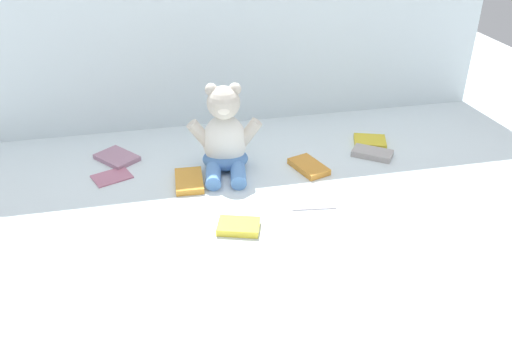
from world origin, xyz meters
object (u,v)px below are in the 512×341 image
at_px(book_case_1, 370,141).
at_px(book_case_2, 312,200).
at_px(book_case_3, 239,226).
at_px(book_case_7, 117,158).
at_px(teddy_bear, 225,139).
at_px(book_case_5, 309,167).
at_px(book_case_6, 372,153).
at_px(book_case_0, 112,176).
at_px(book_case_4, 189,181).

relative_size(book_case_1, book_case_2, 0.84).
distance_m(book_case_3, book_case_7, 0.55).
bearing_deg(teddy_bear, book_case_1, 16.13).
xyz_separation_m(book_case_2, book_case_3, (-0.22, -0.09, 0.00)).
height_order(book_case_5, book_case_6, same).
xyz_separation_m(book_case_1, book_case_5, (-0.26, -0.13, 0.00)).
bearing_deg(book_case_3, book_case_0, -118.96).
bearing_deg(book_case_4, book_case_3, 114.45).
bearing_deg(book_case_2, teddy_bear, 48.29).
relative_size(book_case_3, book_case_4, 0.79).
distance_m(book_case_2, book_case_4, 0.37).
distance_m(book_case_0, book_case_4, 0.24).
bearing_deg(book_case_3, book_case_7, -128.17).
distance_m(teddy_bear, book_case_4, 0.17).
xyz_separation_m(teddy_bear, book_case_7, (-0.33, 0.13, -0.09)).
bearing_deg(book_case_7, book_case_2, 107.04).
relative_size(teddy_bear, book_case_6, 2.18).
height_order(teddy_bear, book_case_4, teddy_bear).
relative_size(book_case_0, book_case_3, 1.02).
bearing_deg(book_case_0, book_case_7, -28.93).
height_order(book_case_4, book_case_5, same).
distance_m(book_case_4, book_case_6, 0.60).
xyz_separation_m(teddy_bear, book_case_3, (-0.02, -0.32, -0.09)).
relative_size(book_case_5, book_case_6, 1.03).
bearing_deg(book_case_5, book_case_1, -171.67).
height_order(book_case_6, book_case_7, book_case_6).
xyz_separation_m(book_case_2, book_case_4, (-0.33, 0.17, 0.00)).
distance_m(book_case_3, book_case_4, 0.28).
relative_size(book_case_3, book_case_6, 0.85).
distance_m(book_case_1, book_case_4, 0.64).
relative_size(book_case_4, book_case_6, 1.07).
height_order(book_case_5, book_case_7, book_case_5).
height_order(book_case_2, book_case_6, book_case_6).
xyz_separation_m(book_case_0, book_case_3, (0.33, -0.34, 0.00)).
xyz_separation_m(book_case_1, book_case_6, (-0.03, -0.09, 0.00)).
height_order(book_case_0, book_case_5, book_case_5).
bearing_deg(book_case_0, teddy_bear, -114.49).
relative_size(book_case_0, book_case_5, 0.84).
xyz_separation_m(teddy_bear, book_case_2, (0.20, -0.24, -0.10)).
bearing_deg(book_case_5, teddy_bear, -32.09).
xyz_separation_m(book_case_3, book_case_6, (0.50, 0.30, 0.00)).
bearing_deg(book_case_5, book_case_7, -36.45).
relative_size(book_case_3, book_case_7, 0.82).
bearing_deg(book_case_1, book_case_6, -179.18).
relative_size(teddy_bear, book_case_3, 2.56).
distance_m(book_case_2, book_case_3, 0.24).
relative_size(book_case_3, book_case_5, 0.83).
bearing_deg(book_case_7, book_case_1, 137.29).
xyz_separation_m(book_case_3, book_case_4, (-0.10, 0.26, -0.00)).
bearing_deg(book_case_5, book_case_2, 57.37).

